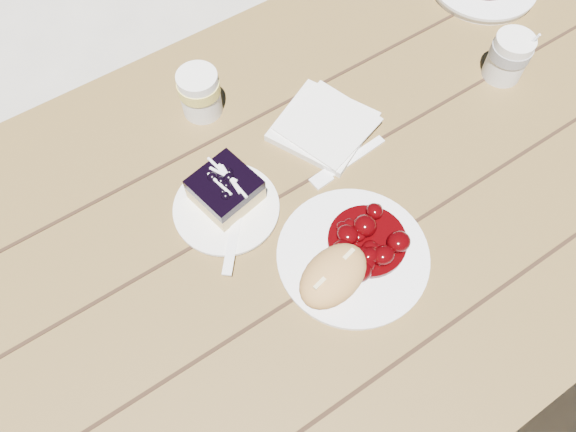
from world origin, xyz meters
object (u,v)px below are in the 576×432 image
bread_roll (333,276)px  blueberry_cake (225,189)px  coffee_cup (508,57)px  second_cup (200,93)px  picnic_table (348,245)px  main_plate (353,257)px  dessert_plate (227,209)px

bread_roll → blueberry_cake: 0.22m
coffee_cup → second_cup: 0.56m
coffee_cup → bread_roll: bearing=-161.8°
blueberry_cake → coffee_cup: 0.57m
picnic_table → second_cup: size_ratio=22.70×
blueberry_cake → picnic_table: bearing=-45.9°
main_plate → coffee_cup: 0.48m
bread_roll → blueberry_cake: bearing=103.6°
coffee_cup → second_cup: bearing=155.0°
dessert_plate → main_plate: bearing=-57.3°
dessert_plate → picnic_table: bearing=-30.1°
dessert_plate → blueberry_cake: blueberry_cake is taller
picnic_table → coffee_cup: bearing=10.6°
picnic_table → coffee_cup: coffee_cup is taller
second_cup → main_plate: bearing=-83.1°
picnic_table → bread_roll: bread_roll is taller
main_plate → dessert_plate: main_plate is taller
main_plate → bread_roll: (-0.05, -0.02, 0.04)m
main_plate → bread_roll: bread_roll is taller
bread_roll → second_cup: second_cup is taller
blueberry_cake → second_cup: second_cup is taller
picnic_table → blueberry_cake: bearing=145.0°
dessert_plate → second_cup: size_ratio=1.88×
bread_roll → dessert_plate: 0.22m
dessert_plate → coffee_cup: (0.58, -0.03, 0.04)m
bread_roll → blueberry_cake: bread_roll is taller
main_plate → second_cup: bearing=96.9°
picnic_table → blueberry_cake: (-0.17, 0.12, 0.20)m
main_plate → second_cup: 0.39m
bread_roll → coffee_cup: (0.51, 0.17, -0.00)m
bread_roll → dessert_plate: size_ratio=0.71×
picnic_table → dessert_plate: bearing=149.9°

